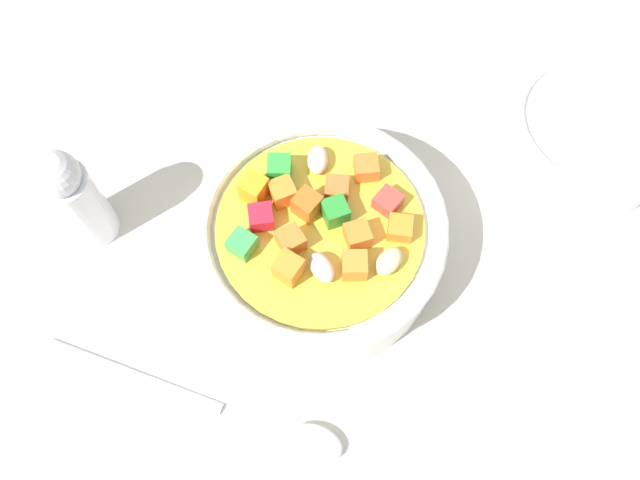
# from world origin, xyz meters

# --- Properties ---
(ground_plane) EXTENTS (1.40, 1.40, 0.02)m
(ground_plane) POSITION_xyz_m (0.00, 0.00, -0.01)
(ground_plane) COLOR #BAB2A0
(soup_bowl_main) EXTENTS (0.17, 0.17, 0.07)m
(soup_bowl_main) POSITION_xyz_m (-0.00, 0.00, 0.03)
(soup_bowl_main) COLOR white
(soup_bowl_main) RESTS_ON ground_plane
(spoon) EXTENTS (0.18, 0.13, 0.01)m
(spoon) POSITION_xyz_m (0.05, -0.11, 0.00)
(spoon) COLOR silver
(spoon) RESTS_ON ground_plane
(side_bowl_small) EXTENTS (0.12, 0.12, 0.05)m
(side_bowl_small) POSITION_xyz_m (0.04, 0.21, 0.02)
(side_bowl_small) COLOR white
(side_bowl_small) RESTS_ON ground_plane
(pepper_shaker) EXTENTS (0.03, 0.03, 0.09)m
(pepper_shaker) POSITION_xyz_m (-0.11, -0.12, 0.05)
(pepper_shaker) COLOR silver
(pepper_shaker) RESTS_ON ground_plane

